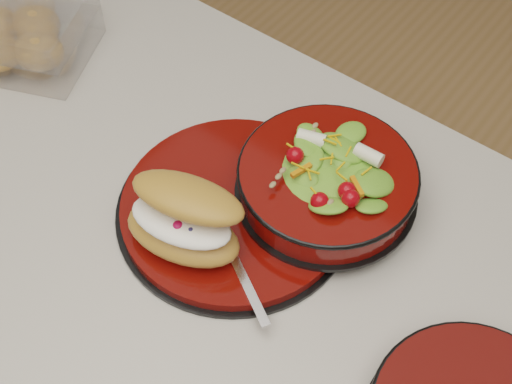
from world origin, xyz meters
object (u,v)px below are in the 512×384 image
Objects in this scene: dinner_plate at (235,209)px; salad_bowl at (328,177)px; fork at (239,268)px; pastry_box at (13,31)px; island_counter at (216,379)px; croissant at (185,219)px.

dinner_plate is 0.13m from salad_bowl.
fork is 0.54m from pastry_box.
fork is (0.07, -0.01, 0.47)m from island_counter.
pastry_box is (-0.55, -0.05, -0.01)m from salad_bowl.
dinner_plate is at bearing 85.52° from island_counter.
pastry_box is (-0.46, 0.04, 0.03)m from dinner_plate.
salad_bowl is at bearing 59.27° from island_counter.
salad_bowl is 0.19m from croissant.
fork reaches higher than dinner_plate.
island_counter is at bearing 46.63° from croissant.
dinner_plate is 2.19× the size of fork.
fork is (0.08, 0.00, -0.04)m from croissant.
salad_bowl is (0.09, 0.15, 0.50)m from island_counter.
island_counter is 4.59× the size of pastry_box.
fork is at bearing -96.97° from salad_bowl.
dinner_plate is at bearing -134.38° from salad_bowl.
fork reaches higher than island_counter.
croissant is 0.61× the size of pastry_box.
dinner_plate is 1.90× the size of croissant.
pastry_box reaches higher than dinner_plate.
croissant reaches higher than island_counter.
croissant is (-0.10, -0.16, 0.01)m from salad_bowl.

